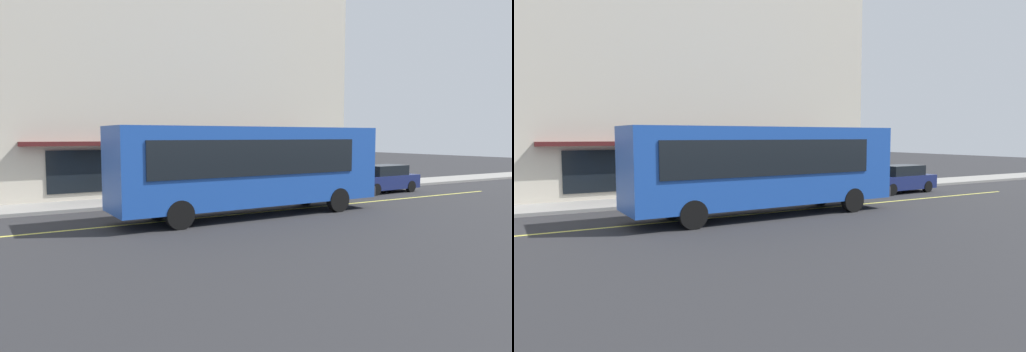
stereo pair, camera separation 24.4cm
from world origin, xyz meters
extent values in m
plane|color=#28282B|center=(0.00, 0.00, 0.00)|extent=(120.00, 120.00, 0.00)
cube|color=gray|center=(0.00, 5.12, 0.07)|extent=(80.00, 2.75, 0.15)
cube|color=#D8D14C|center=(0.00, 0.00, 0.00)|extent=(36.00, 0.16, 0.01)
cube|color=beige|center=(2.38, 10.66, 6.31)|extent=(21.83, 8.33, 12.63)
cube|color=#4C1919|center=(2.38, 6.24, 2.80)|extent=(15.28, 0.70, 0.20)
cube|color=black|center=(2.38, 6.46, 1.50)|extent=(13.10, 0.08, 2.00)
cube|color=#1E4CAD|center=(2.58, -0.48, 2.00)|extent=(11.06, 2.77, 3.00)
cube|color=black|center=(8.03, -0.34, 2.36)|extent=(0.17, 2.10, 1.80)
cube|color=black|center=(2.25, 0.78, 2.36)|extent=(8.80, 0.28, 1.32)
cube|color=black|center=(2.31, -1.76, 2.36)|extent=(8.80, 0.28, 1.32)
cube|color=#0CF259|center=(8.10, -0.34, 3.25)|extent=(0.13, 1.90, 0.36)
cube|color=#2D2D33|center=(8.13, -0.34, 0.75)|extent=(0.22, 2.40, 0.40)
cylinder|color=black|center=(6.07, 0.74, 0.50)|extent=(1.01, 0.32, 1.00)
cylinder|color=black|center=(6.13, -1.52, 0.50)|extent=(1.01, 0.32, 1.00)
cylinder|color=black|center=(-0.96, 0.56, 0.50)|extent=(1.01, 0.32, 1.00)
cylinder|color=black|center=(-0.91, -1.70, 0.50)|extent=(1.01, 0.32, 1.00)
cylinder|color=#2D2D33|center=(9.03, 4.37, 1.75)|extent=(0.12, 0.12, 3.20)
cube|color=black|center=(9.03, 4.57, 2.90)|extent=(0.30, 0.30, 0.90)
sphere|color=red|center=(9.03, 4.74, 3.17)|extent=(0.18, 0.18, 0.18)
sphere|color=orange|center=(9.03, 4.74, 2.90)|extent=(0.18, 0.18, 0.18)
sphere|color=green|center=(9.03, 4.74, 2.63)|extent=(0.18, 0.18, 0.18)
cube|color=navy|center=(12.76, 2.53, 0.60)|extent=(4.39, 2.03, 0.75)
cube|color=black|center=(12.91, 2.54, 1.25)|extent=(2.49, 1.64, 0.55)
cylinder|color=black|center=(11.38, 1.64, 0.32)|extent=(0.65, 0.25, 0.64)
cylinder|color=black|center=(11.29, 3.28, 0.32)|extent=(0.65, 0.25, 0.64)
cylinder|color=black|center=(14.22, 1.79, 0.32)|extent=(0.65, 0.25, 0.64)
cylinder|color=black|center=(14.13, 3.43, 0.32)|extent=(0.65, 0.25, 0.64)
camera|label=1|loc=(-6.53, -16.48, 3.15)|focal=32.80mm
camera|label=2|loc=(-6.32, -16.60, 3.15)|focal=32.80mm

